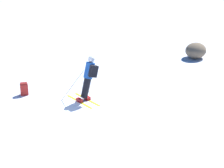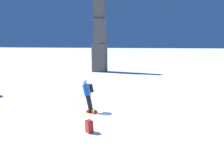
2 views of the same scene
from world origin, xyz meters
name	(u,v)px [view 1 (image 1 of 2)]	position (x,y,z in m)	size (l,w,h in m)	color
ground_plane	(62,114)	(0.00, 0.00, 0.00)	(300.00, 300.00, 0.00)	white
skier	(89,76)	(-1.57, 0.12, 0.95)	(1.32, 1.69, 1.74)	yellow
spare_backpack	(24,89)	(-0.70, -2.37, 0.24)	(0.37, 0.37, 0.50)	#AD231E
exposed_boulder_1	(196,50)	(-9.09, 1.92, 0.41)	(1.25, 1.06, 0.81)	#7A664C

